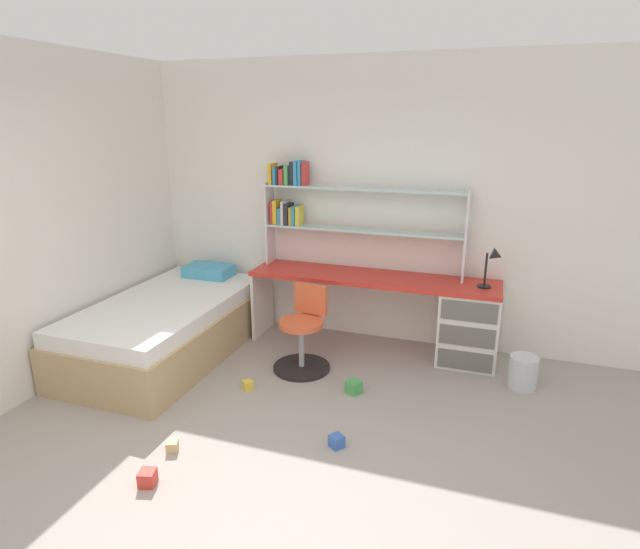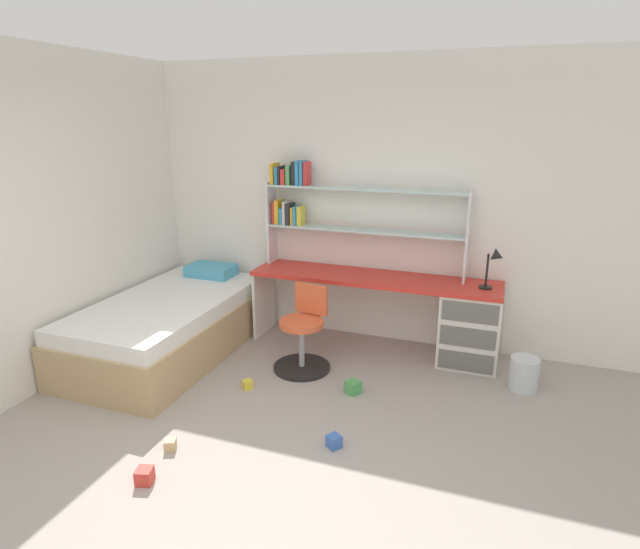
% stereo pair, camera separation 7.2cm
% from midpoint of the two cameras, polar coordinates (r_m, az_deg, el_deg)
% --- Properties ---
extents(ground_plane, '(5.65, 6.52, 0.02)m').
position_cam_midpoint_polar(ground_plane, '(3.31, -7.08, -25.16)').
color(ground_plane, '#9E938C').
extents(room_shell, '(5.65, 6.52, 2.78)m').
position_cam_midpoint_polar(room_shell, '(4.31, -15.06, 5.43)').
color(room_shell, white).
rests_on(room_shell, ground_plane).
extents(desk, '(2.39, 0.54, 0.74)m').
position_cam_midpoint_polar(desk, '(4.98, 13.61, -4.46)').
color(desk, red).
rests_on(desk, ground_plane).
extents(bookshelf_hutch, '(1.99, 0.22, 1.06)m').
position_cam_midpoint_polar(bookshelf_hutch, '(5.11, 1.62, 7.64)').
color(bookshelf_hutch, silver).
rests_on(bookshelf_hutch, desk).
extents(desk_lamp, '(0.20, 0.17, 0.38)m').
position_cam_midpoint_polar(desk_lamp, '(4.75, 19.21, 1.27)').
color(desk_lamp, black).
rests_on(desk_lamp, desk).
extents(swivel_chair, '(0.52, 0.52, 0.76)m').
position_cam_midpoint_polar(swivel_chair, '(4.70, -1.42, -7.00)').
color(swivel_chair, black).
rests_on(swivel_chair, ground_plane).
extents(bed_platform, '(1.14, 2.10, 0.68)m').
position_cam_midpoint_polar(bed_platform, '(5.21, -15.86, -5.44)').
color(bed_platform, tan).
rests_on(bed_platform, ground_plane).
extents(waste_bin, '(0.24, 0.24, 0.28)m').
position_cam_midpoint_polar(waste_bin, '(4.75, 22.04, -10.14)').
color(waste_bin, silver).
rests_on(waste_bin, ground_plane).
extents(toy_block_yellow_0, '(0.11, 0.11, 0.08)m').
position_cam_midpoint_polar(toy_block_yellow_0, '(4.51, -7.57, -11.96)').
color(toy_block_yellow_0, gold).
rests_on(toy_block_yellow_0, ground_plane).
extents(toy_block_green_1, '(0.15, 0.15, 0.11)m').
position_cam_midpoint_polar(toy_block_green_1, '(4.40, 4.16, -12.33)').
color(toy_block_green_1, '#479E51').
rests_on(toy_block_green_1, ground_plane).
extents(toy_block_natural_2, '(0.10, 0.10, 0.08)m').
position_cam_midpoint_polar(toy_block_natural_2, '(3.89, -15.71, -17.66)').
color(toy_block_natural_2, tan).
rests_on(toy_block_natural_2, ground_plane).
extents(toy_block_blue_3, '(0.12, 0.12, 0.09)m').
position_cam_midpoint_polar(toy_block_blue_3, '(3.78, 2.13, -17.97)').
color(toy_block_blue_3, '#3860B7').
rests_on(toy_block_blue_3, ground_plane).
extents(toy_block_red_4, '(0.12, 0.12, 0.10)m').
position_cam_midpoint_polar(toy_block_red_4, '(3.64, -18.27, -20.40)').
color(toy_block_red_4, red).
rests_on(toy_block_red_4, ground_plane).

